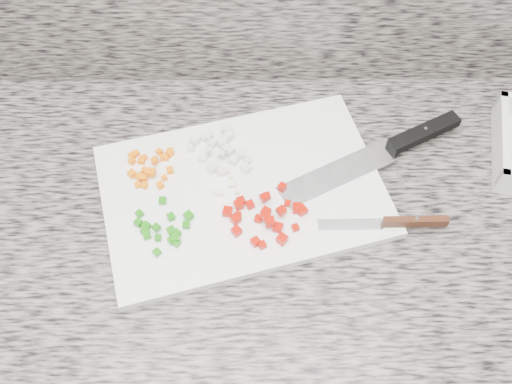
% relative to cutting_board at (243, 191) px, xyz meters
% --- Properties ---
extents(cabinet, '(3.92, 0.62, 0.86)m').
position_rel_cutting_board_xyz_m(cabinet, '(-0.01, -0.05, -0.48)').
color(cabinet, silver).
rests_on(cabinet, ground).
extents(countertop, '(3.96, 0.64, 0.04)m').
position_rel_cutting_board_xyz_m(countertop, '(-0.01, -0.05, -0.03)').
color(countertop, slate).
rests_on(countertop, cabinet).
extents(cutting_board, '(0.48, 0.38, 0.01)m').
position_rel_cutting_board_xyz_m(cutting_board, '(0.00, 0.00, 0.00)').
color(cutting_board, white).
rests_on(cutting_board, countertop).
extents(carrot_pile, '(0.07, 0.08, 0.02)m').
position_rel_cutting_board_xyz_m(carrot_pile, '(-0.14, 0.04, 0.01)').
color(carrot_pile, orange).
rests_on(carrot_pile, cutting_board).
extents(onion_pile, '(0.10, 0.10, 0.02)m').
position_rel_cutting_board_xyz_m(onion_pile, '(-0.03, 0.07, 0.01)').
color(onion_pile, silver).
rests_on(onion_pile, cutting_board).
extents(green_pepper_pile, '(0.09, 0.10, 0.02)m').
position_rel_cutting_board_xyz_m(green_pepper_pile, '(-0.11, -0.07, 0.01)').
color(green_pepper_pile, '#197B0B').
rests_on(green_pepper_pile, cutting_board).
extents(red_pepper_pile, '(0.13, 0.11, 0.02)m').
position_rel_cutting_board_xyz_m(red_pepper_pile, '(0.03, -0.05, 0.01)').
color(red_pepper_pile, '#B80E02').
rests_on(red_pepper_pile, cutting_board).
extents(garlic_pile, '(0.04, 0.04, 0.01)m').
position_rel_cutting_board_xyz_m(garlic_pile, '(-0.03, 0.00, 0.01)').
color(garlic_pile, '#F3EDBB').
rests_on(garlic_pile, cutting_board).
extents(chef_knife, '(0.30, 0.18, 0.02)m').
position_rel_cutting_board_xyz_m(chef_knife, '(0.24, 0.07, 0.01)').
color(chef_knife, silver).
rests_on(chef_knife, cutting_board).
extents(paring_knife, '(0.19, 0.02, 0.02)m').
position_rel_cutting_board_xyz_m(paring_knife, '(0.23, -0.07, 0.01)').
color(paring_knife, silver).
rests_on(paring_knife, cutting_board).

